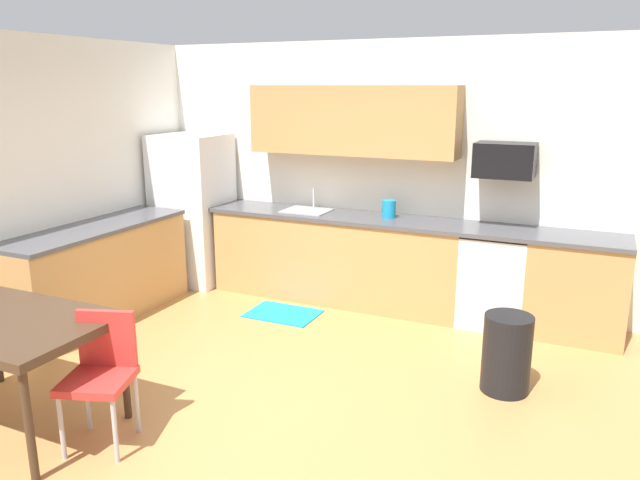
% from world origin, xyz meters
% --- Properties ---
extents(ground_plane, '(12.00, 12.00, 0.00)m').
position_xyz_m(ground_plane, '(0.00, 0.00, 0.00)').
color(ground_plane, '#B77F47').
extents(wall_back, '(5.80, 0.10, 2.70)m').
position_xyz_m(wall_back, '(0.00, 2.65, 1.35)').
color(wall_back, white).
rests_on(wall_back, ground).
extents(cabinet_run_back, '(2.69, 0.60, 0.90)m').
position_xyz_m(cabinet_run_back, '(-0.40, 2.30, 0.45)').
color(cabinet_run_back, tan).
rests_on(cabinet_run_back, ground).
extents(cabinet_run_back_right, '(0.86, 0.60, 0.90)m').
position_xyz_m(cabinet_run_back_right, '(1.97, 2.30, 0.45)').
color(cabinet_run_back_right, tan).
rests_on(cabinet_run_back_right, ground).
extents(cabinet_run_left, '(0.60, 2.00, 0.90)m').
position_xyz_m(cabinet_run_left, '(-2.30, 0.80, 0.45)').
color(cabinet_run_left, tan).
rests_on(cabinet_run_left, ground).
extents(countertop_back, '(4.80, 0.64, 0.04)m').
position_xyz_m(countertop_back, '(0.00, 2.30, 0.92)').
color(countertop_back, '#4C4C51').
rests_on(countertop_back, cabinet_run_back).
extents(countertop_left, '(0.64, 2.00, 0.04)m').
position_xyz_m(countertop_left, '(-2.30, 0.80, 0.92)').
color(countertop_left, '#4C4C51').
rests_on(countertop_left, cabinet_run_left).
extents(upper_cabinets_back, '(2.20, 0.34, 0.70)m').
position_xyz_m(upper_cabinets_back, '(-0.30, 2.43, 1.90)').
color(upper_cabinets_back, tan).
extents(refrigerator, '(0.76, 0.70, 1.71)m').
position_xyz_m(refrigerator, '(-2.18, 2.22, 0.86)').
color(refrigerator, white).
rests_on(refrigerator, ground).
extents(oven_range, '(0.60, 0.60, 0.91)m').
position_xyz_m(oven_range, '(1.24, 2.30, 0.46)').
color(oven_range, white).
rests_on(oven_range, ground).
extents(microwave, '(0.54, 0.36, 0.32)m').
position_xyz_m(microwave, '(1.24, 2.40, 1.57)').
color(microwave, black).
extents(sink_basin, '(0.48, 0.40, 0.14)m').
position_xyz_m(sink_basin, '(-0.76, 2.30, 0.88)').
color(sink_basin, '#A5A8AD').
rests_on(sink_basin, countertop_back).
extents(sink_faucet, '(0.02, 0.02, 0.24)m').
position_xyz_m(sink_faucet, '(-0.76, 2.48, 1.04)').
color(sink_faucet, '#B2B5BA').
rests_on(sink_faucet, countertop_back).
extents(dining_table, '(1.40, 0.90, 0.77)m').
position_xyz_m(dining_table, '(-1.40, -0.94, 0.71)').
color(dining_table, '#422D1E').
rests_on(dining_table, ground).
extents(chair_near_table, '(0.51, 0.51, 0.85)m').
position_xyz_m(chair_near_table, '(-0.70, -0.81, 0.50)').
color(chair_near_table, red).
rests_on(chair_near_table, ground).
extents(trash_bin, '(0.36, 0.36, 0.60)m').
position_xyz_m(trash_bin, '(1.56, 0.95, 0.30)').
color(trash_bin, black).
rests_on(trash_bin, ground).
extents(floor_mat, '(0.70, 0.50, 0.01)m').
position_xyz_m(floor_mat, '(-0.71, 1.65, 0.01)').
color(floor_mat, '#198CBF').
rests_on(floor_mat, ground).
extents(kettle, '(0.14, 0.14, 0.20)m').
position_xyz_m(kettle, '(0.15, 2.35, 1.02)').
color(kettle, '#198CBF').
rests_on(kettle, countertop_back).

